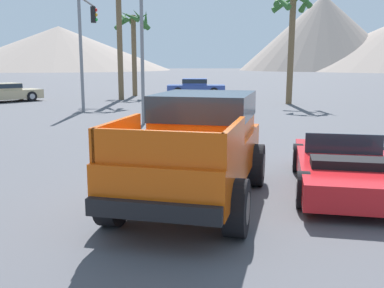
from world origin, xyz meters
TOP-DOWN VIEW (x-y plane):
  - ground_plane at (0.00, 0.00)m, footprint 320.00×320.00m
  - orange_pickup_truck at (-0.07, -0.09)m, footprint 3.20×5.17m
  - red_convertible_car at (2.92, 0.34)m, footprint 2.81×4.69m
  - parked_car_tan at (-11.39, 20.87)m, footprint 4.45×4.22m
  - parked_car_blue at (1.05, 25.85)m, footprint 4.40×2.05m
  - traffic_light_main at (-5.19, 16.51)m, footprint 0.38×4.56m
  - palm_tree_tall at (-3.54, 25.76)m, footprint 2.75×2.80m
  - palm_tree_short at (6.34, 18.72)m, footprint 2.80×2.70m
  - distant_mountain_range at (35.72, 121.61)m, footprint 167.02×77.64m

SIDE VIEW (x-z plane):
  - ground_plane at x=0.00m, z-range 0.00..0.00m
  - red_convertible_car at x=2.92m, z-range -0.12..0.94m
  - parked_car_tan at x=-11.39m, z-range 0.01..1.20m
  - parked_car_blue at x=1.05m, z-range 0.01..1.28m
  - orange_pickup_truck at x=-0.07m, z-range 0.12..2.06m
  - traffic_light_main at x=-5.19m, z-range 1.22..7.17m
  - palm_tree_tall at x=-3.54m, z-range 1.61..7.90m
  - palm_tree_short at x=6.34m, z-range 1.72..8.54m
  - distant_mountain_range at x=35.72m, z-range -2.89..18.35m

